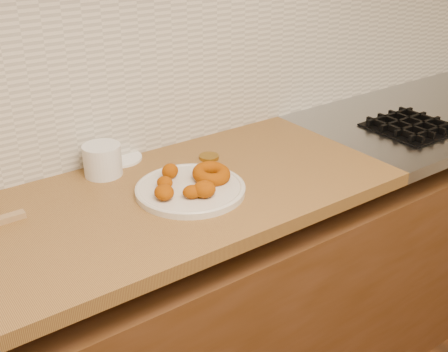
# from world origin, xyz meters

# --- Properties ---
(wall_back) EXTENTS (4.00, 0.02, 2.70)m
(wall_back) POSITION_xyz_m (0.00, 2.00, 1.35)
(wall_back) COLOR tan
(wall_back) RESTS_ON ground
(base_cabinet) EXTENTS (3.60, 0.60, 0.77)m
(base_cabinet) POSITION_xyz_m (0.00, 1.69, 0.39)
(base_cabinet) COLOR brown
(base_cabinet) RESTS_ON floor
(backsplash) EXTENTS (3.60, 0.02, 0.60)m
(backsplash) POSITION_xyz_m (0.00, 1.99, 1.20)
(backsplash) COLOR beige
(backsplash) RESTS_ON wall_back
(donut_plate) EXTENTS (0.30, 0.30, 0.02)m
(donut_plate) POSITION_xyz_m (-0.09, 1.66, 0.91)
(donut_plate) COLOR beige
(donut_plate) RESTS_ON butcher_block
(ring_donut) EXTENTS (0.15, 0.15, 0.05)m
(ring_donut) POSITION_xyz_m (-0.02, 1.66, 0.94)
(ring_donut) COLOR #964C00
(ring_donut) RESTS_ON donut_plate
(fried_dough_chunks) EXTENTS (0.17, 0.21, 0.05)m
(fried_dough_chunks) POSITION_xyz_m (-0.13, 1.64, 0.94)
(fried_dough_chunks) COLOR #964C00
(fried_dough_chunks) RESTS_ON donut_plate
(plastic_tub) EXTENTS (0.14, 0.14, 0.09)m
(plastic_tub) POSITION_xyz_m (-0.24, 1.90, 0.95)
(plastic_tub) COLOR silver
(plastic_tub) RESTS_ON butcher_block
(tub_lid) EXTENTS (0.14, 0.14, 0.01)m
(tub_lid) POSITION_xyz_m (-0.15, 1.97, 0.90)
(tub_lid) COLOR white
(tub_lid) RESTS_ON butcher_block
(brass_jar_lid) EXTENTS (0.08, 0.08, 0.01)m
(brass_jar_lid) POSITION_xyz_m (0.08, 1.81, 0.91)
(brass_jar_lid) COLOR olive
(brass_jar_lid) RESTS_ON butcher_block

